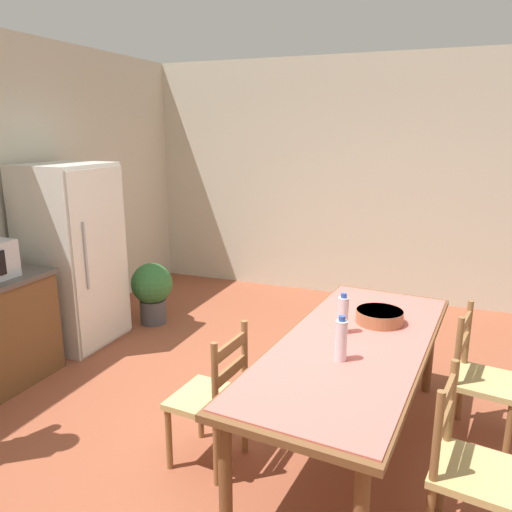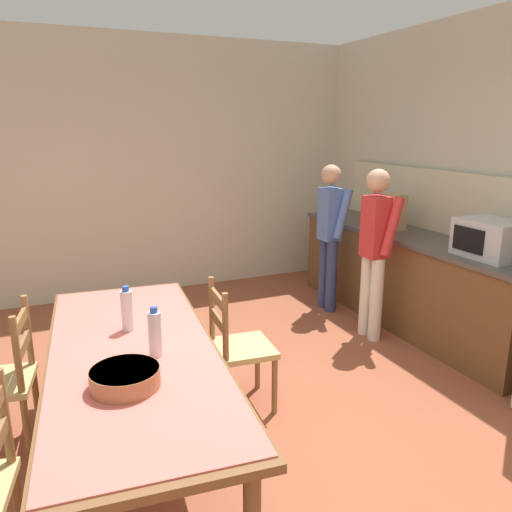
# 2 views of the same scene
# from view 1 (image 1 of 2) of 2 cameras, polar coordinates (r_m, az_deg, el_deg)

# --- Properties ---
(ground_plane) EXTENTS (8.32, 8.32, 0.00)m
(ground_plane) POSITION_cam_1_polar(r_m,az_deg,el_deg) (3.73, -0.22, -19.09)
(ground_plane) COLOR brown
(wall_right) EXTENTS (0.12, 5.20, 2.90)m
(wall_right) POSITION_cam_1_polar(r_m,az_deg,el_deg) (6.29, 11.00, 8.55)
(wall_right) COLOR beige
(wall_right) RESTS_ON ground
(refrigerator) EXTENTS (0.78, 0.73, 1.75)m
(refrigerator) POSITION_cam_1_polar(r_m,az_deg,el_deg) (5.10, -20.23, 0.04)
(refrigerator) COLOR silver
(refrigerator) RESTS_ON ground
(dining_table) EXTENTS (2.31, 1.08, 0.76)m
(dining_table) POSITION_cam_1_polar(r_m,az_deg,el_deg) (3.25, 11.05, -10.81)
(dining_table) COLOR brown
(dining_table) RESTS_ON ground
(bottle_near_centre) EXTENTS (0.07, 0.07, 0.27)m
(bottle_near_centre) POSITION_cam_1_polar(r_m,az_deg,el_deg) (2.92, 9.70, -9.43)
(bottle_near_centre) COLOR silver
(bottle_near_centre) RESTS_ON dining_table
(bottle_off_centre) EXTENTS (0.07, 0.07, 0.27)m
(bottle_off_centre) POSITION_cam_1_polar(r_m,az_deg,el_deg) (3.30, 9.90, -6.61)
(bottle_off_centre) COLOR silver
(bottle_off_centre) RESTS_ON dining_table
(serving_bowl) EXTENTS (0.32, 0.32, 0.09)m
(serving_bowl) POSITION_cam_1_polar(r_m,az_deg,el_deg) (3.54, 13.94, -6.63)
(serving_bowl) COLOR #9E6642
(serving_bowl) RESTS_ON dining_table
(chair_side_near_right) EXTENTS (0.48, 0.47, 0.91)m
(chair_side_near_right) POSITION_cam_1_polar(r_m,az_deg,el_deg) (3.72, 24.28, -12.68)
(chair_side_near_right) COLOR olive
(chair_side_near_right) RESTS_ON ground
(chair_side_far_left) EXTENTS (0.45, 0.43, 0.91)m
(chair_side_far_left) POSITION_cam_1_polar(r_m,az_deg,el_deg) (3.21, -5.02, -15.88)
(chair_side_far_left) COLOR olive
(chair_side_far_left) RESTS_ON ground
(chair_side_near_left) EXTENTS (0.48, 0.46, 0.91)m
(chair_side_near_left) POSITION_cam_1_polar(r_m,az_deg,el_deg) (2.84, 23.10, -21.43)
(chair_side_near_left) COLOR olive
(chair_side_near_left) RESTS_ON ground
(potted_plant) EXTENTS (0.44, 0.44, 0.67)m
(potted_plant) POSITION_cam_1_polar(r_m,az_deg,el_deg) (5.48, -11.79, -3.70)
(potted_plant) COLOR #4C4C51
(potted_plant) RESTS_ON ground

